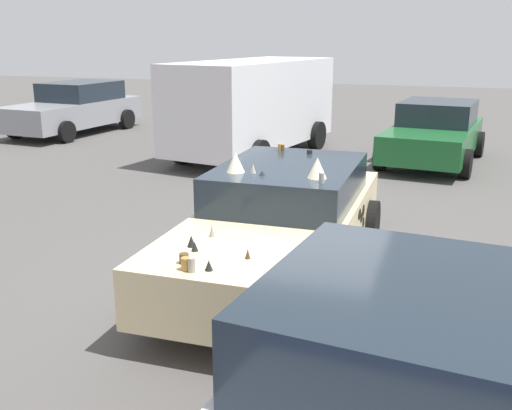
{
  "coord_description": "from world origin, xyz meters",
  "views": [
    {
      "loc": [
        -6.55,
        -1.87,
        2.87
      ],
      "look_at": [
        0.0,
        0.3,
        0.9
      ],
      "focal_mm": 41.84,
      "sensor_mm": 36.0,
      "label": 1
    }
  ],
  "objects_px": {
    "art_car_decorated": "(282,221)",
    "parked_van_near_left": "(253,104)",
    "parked_sedan_far_left": "(434,133)",
    "parked_sedan_row_back_far": "(75,108)"
  },
  "relations": [
    {
      "from": "art_car_decorated",
      "to": "parked_van_near_left",
      "type": "height_order",
      "value": "parked_van_near_left"
    },
    {
      "from": "parked_sedan_far_left",
      "to": "parked_sedan_row_back_far",
      "type": "distance_m",
      "value": 10.57
    },
    {
      "from": "parked_van_near_left",
      "to": "parked_sedan_far_left",
      "type": "distance_m",
      "value": 4.31
    },
    {
      "from": "art_car_decorated",
      "to": "parked_sedan_row_back_far",
      "type": "xyz_separation_m",
      "value": [
        8.83,
        9.03,
        0.05
      ]
    },
    {
      "from": "art_car_decorated",
      "to": "parked_van_near_left",
      "type": "xyz_separation_m",
      "value": [
        7.08,
        2.75,
        0.58
      ]
    },
    {
      "from": "parked_van_near_left",
      "to": "art_car_decorated",
      "type": "bearing_deg",
      "value": 31.57
    },
    {
      "from": "parked_sedan_row_back_far",
      "to": "art_car_decorated",
      "type": "bearing_deg",
      "value": 50.93
    },
    {
      "from": "art_car_decorated",
      "to": "parked_sedan_far_left",
      "type": "relative_size",
      "value": 1.08
    },
    {
      "from": "parked_van_near_left",
      "to": "parked_sedan_far_left",
      "type": "xyz_separation_m",
      "value": [
        0.59,
        -4.23,
        -0.59
      ]
    },
    {
      "from": "art_car_decorated",
      "to": "parked_sedan_row_back_far",
      "type": "height_order",
      "value": "art_car_decorated"
    }
  ]
}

